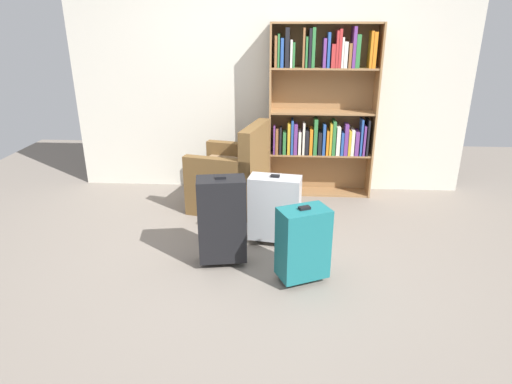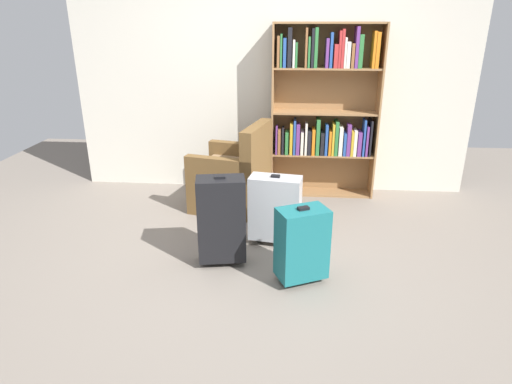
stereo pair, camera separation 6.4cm
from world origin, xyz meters
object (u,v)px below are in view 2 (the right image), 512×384
object	(u,v)px
mug	(279,201)
suitcase_teal	(302,243)
bookshelf	(325,107)
suitcase_silver	(275,208)
suitcase_black	(221,219)
armchair	(234,178)

from	to	relation	value
mug	suitcase_teal	size ratio (longest dim) A/B	0.20
bookshelf	suitcase_silver	distance (m)	1.51
bookshelf	mug	bearing A→B (deg)	-138.11
suitcase_black	suitcase_silver	world-z (taller)	suitcase_black
bookshelf	suitcase_teal	distance (m)	2.02
armchair	suitcase_black	xyz separation A→B (m)	(0.05, -1.18, 0.08)
suitcase_silver	armchair	bearing A→B (deg)	120.11
suitcase_black	suitcase_teal	xyz separation A→B (m)	(0.63, -0.22, -0.07)
bookshelf	suitcase_black	xyz separation A→B (m)	(-0.89, -1.66, -0.60)
armchair	suitcase_teal	world-z (taller)	armchair
bookshelf	armchair	distance (m)	1.25
armchair	suitcase_black	size ratio (longest dim) A/B	1.19
bookshelf	suitcase_black	size ratio (longest dim) A/B	2.45
armchair	suitcase_black	bearing A→B (deg)	-87.48
armchair	suitcase_teal	distance (m)	1.56
suitcase_black	suitcase_silver	distance (m)	0.57
suitcase_teal	suitcase_black	bearing A→B (deg)	160.68
suitcase_silver	mug	bearing A→B (deg)	88.87
mug	suitcase_teal	bearing A→B (deg)	-81.96
armchair	suitcase_teal	size ratio (longest dim) A/B	1.46
suitcase_teal	suitcase_silver	bearing A→B (deg)	110.24
suitcase_black	suitcase_teal	distance (m)	0.68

